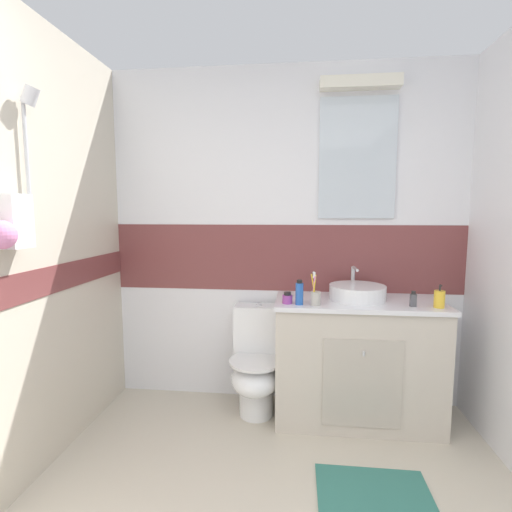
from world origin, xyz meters
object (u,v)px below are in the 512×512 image
sink_basin (357,292)px  toothbrush_cup (315,296)px  perfume_flask_small (413,299)px  hair_gel_jar (287,298)px  deodorant_spray_can (299,293)px  soap_dispenser (439,299)px  toilet (257,364)px

sink_basin → toothbrush_cup: 0.36m
sink_basin → toothbrush_cup: (-0.29, -0.20, 0.01)m
toothbrush_cup → sink_basin: bearing=34.1°
perfume_flask_small → hair_gel_jar: perfume_flask_small is taller
toothbrush_cup → deodorant_spray_can: toothbrush_cup is taller
soap_dispenser → perfume_flask_small: 0.15m
perfume_flask_small → soap_dispenser: bearing=-2.6°
toilet → perfume_flask_small: 1.16m
soap_dispenser → perfume_flask_small: (-0.15, 0.01, -0.01)m
perfume_flask_small → toothbrush_cup: bearing=-177.2°
soap_dispenser → toothbrush_cup: bearing=-178.3°
toilet → perfume_flask_small: perfume_flask_small is taller
toilet → hair_gel_jar: bearing=-35.0°
perfume_flask_small → deodorant_spray_can: 0.72m
perfume_flask_small → toilet: bearing=171.5°
hair_gel_jar → toothbrush_cup: bearing=-9.3°
sink_basin → hair_gel_jar: 0.50m
toilet → deodorant_spray_can: bearing=-30.9°
toilet → toothbrush_cup: 0.70m
sink_basin → toilet: (-0.69, -0.02, -0.54)m
perfume_flask_small → deodorant_spray_can: deodorant_spray_can is taller
toothbrush_cup → perfume_flask_small: toothbrush_cup is taller
sink_basin → perfume_flask_small: sink_basin is taller
hair_gel_jar → deodorant_spray_can: bearing=-17.5°
sink_basin → toothbrush_cup: toothbrush_cup is taller
toothbrush_cup → hair_gel_jar: bearing=170.7°
soap_dispenser → hair_gel_jar: 0.95m
deodorant_spray_can → perfume_flask_small: bearing=2.0°
soap_dispenser → deodorant_spray_can: deodorant_spray_can is taller
toilet → deodorant_spray_can: size_ratio=4.79×
hair_gel_jar → soap_dispenser: bearing=-0.4°
soap_dispenser → perfume_flask_small: size_ratio=1.49×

